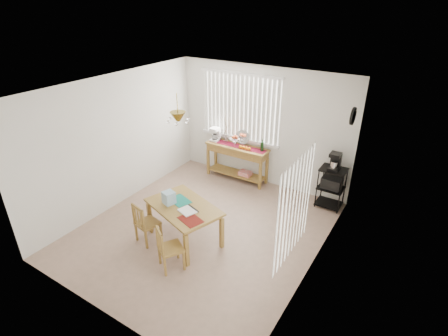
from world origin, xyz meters
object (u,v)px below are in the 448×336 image
Objects in this scene: chair_left at (146,223)px; wire_cart at (331,184)px; dining_table at (184,210)px; chair_right at (169,248)px; sideboard at (237,154)px; cart_items at (335,161)px.

wire_cart is at bearing 50.38° from chair_left.
dining_table is 0.77m from chair_right.
sideboard is 2.18m from wire_cart.
cart_items is (-0.00, 0.01, 0.50)m from wire_cart.
sideboard is 2.45m from dining_table.
dining_table is 0.69m from chair_left.
chair_left and chair_right have the same top height.
wire_cart is 1.10× the size of chair_left.
cart_items is 3.04m from dining_table.
sideboard is 3.19m from chair_right.
cart_items is 0.24× the size of dining_table.
sideboard reaches higher than chair_right.
wire_cart reaches higher than dining_table.
sideboard is 1.74× the size of wire_cart.
dining_table is (-1.81, -2.40, 0.10)m from wire_cart.
wire_cart reaches higher than chair_right.
dining_table is at bearing -81.43° from sideboard.
wire_cart is at bearing -90.00° from cart_items.
dining_table is at bearing 108.94° from chair_right.
wire_cart is at bearing 63.15° from chair_right.
cart_items is at bearing 53.11° from dining_table.
wire_cart reaches higher than chair_left.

